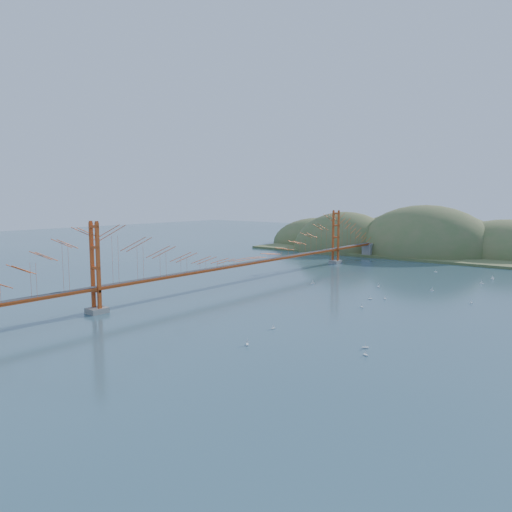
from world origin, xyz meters
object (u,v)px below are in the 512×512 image
Objects in this scene: sailboat_0 at (313,283)px; sailboat_2 at (366,354)px; bridge at (249,241)px; sailboat_1 at (362,306)px.

sailboat_0 reaches higher than sailboat_2.
bridge is at bearing 144.66° from sailboat_2.
bridge is 130.26× the size of sailboat_0.
bridge is at bearing 165.96° from sailboat_1.
sailboat_0 is at bearing 142.83° from sailboat_1.
bridge is 150.69× the size of sailboat_2.
sailboat_0 reaches higher than sailboat_1.
bridge is 13.04m from sailboat_0.
bridge reaches higher than sailboat_0.
bridge reaches higher than sailboat_2.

